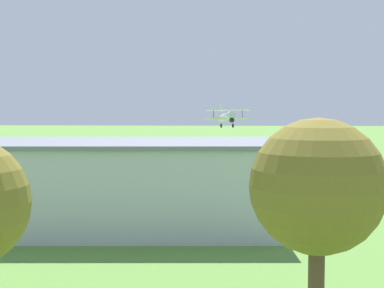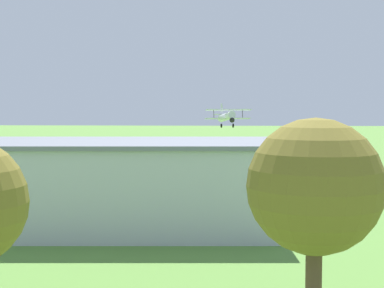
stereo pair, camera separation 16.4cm
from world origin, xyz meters
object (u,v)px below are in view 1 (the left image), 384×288
Objects in this scene: biplane at (227,116)px; tree_at_field_edge at (318,188)px; person_by_parked_cars at (273,202)px; person_walking_on_apron at (199,193)px; person_near_hangar_door at (274,189)px; hangar at (93,185)px; person_at_fence_line at (222,190)px; person_beside_truck at (254,192)px.

biplane reaches higher than tree_at_field_edge.
person_by_parked_cars is at bearing 97.29° from biplane.
person_walking_on_apron is at bearing -80.53° from tree_at_field_edge.
person_near_hangar_door reaches higher than person_by_parked_cars.
person_at_fence_line is (-10.73, -17.46, -2.93)m from hangar.
hangar is at bearing 60.75° from person_walking_on_apron.
person_at_fence_line is at bearing -2.46° from person_near_hangar_door.
person_beside_truck is at bearing 143.16° from person_at_fence_line.
person_at_fence_line is 41.78m from tree_at_field_edge.
person_near_hangar_door is 3.38m from person_beside_truck.
person_near_hangar_door is at bearing -163.78° from person_walking_on_apron.
person_by_parked_cars is at bearing 105.92° from person_beside_truck.
person_by_parked_cars is at bearing -91.93° from tree_at_field_edge.
person_by_parked_cars is 1.04× the size of person_at_fence_line.
person_walking_on_apron is (3.17, 28.60, -7.75)m from biplane.
person_by_parked_cars is at bearing 121.90° from person_at_fence_line.
person_near_hangar_door is (-16.63, -17.21, -2.79)m from hangar.
person_beside_truck is (2.40, 2.37, -0.01)m from person_near_hangar_door.
person_near_hangar_door is 0.18× the size of tree_at_field_edge.
hangar is at bearing 58.44° from person_at_fence_line.
person_near_hangar_door reaches higher than person_at_fence_line.
hangar is 19.90× the size of person_by_parked_cars.
hangar is 17.18m from person_walking_on_apron.
tree_at_field_edge reaches higher than person_near_hangar_door.
biplane reaches higher than hangar.
tree_at_field_edge is at bearing 87.29° from person_near_hangar_door.
person_by_parked_cars is at bearing 84.04° from person_near_hangar_door.
person_by_parked_cars is at bearing -149.52° from hangar.
person_walking_on_apron is (8.35, 2.43, -0.09)m from person_near_hangar_door.
person_at_fence_line is 0.16× the size of tree_at_field_edge.
person_walking_on_apron is 3.63m from person_at_fence_line.
person_beside_truck is (-3.50, 2.62, 0.12)m from person_at_fence_line.
biplane is 27.08m from person_at_fence_line.
person_near_hangar_door is 1.16× the size of person_at_fence_line.
hangar is 28.05m from tree_at_field_edge.
person_walking_on_apron is (7.53, -5.48, 0.02)m from person_by_parked_cars.
hangar is 20.75m from person_beside_truck.
biplane reaches higher than person_walking_on_apron.
tree_at_field_edge reaches higher than person_at_fence_line.
tree_at_field_edge is at bearing 99.47° from person_walking_on_apron.
person_at_fence_line is at bearing -132.39° from person_walking_on_apron.
person_at_fence_line is 4.38m from person_beside_truck.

